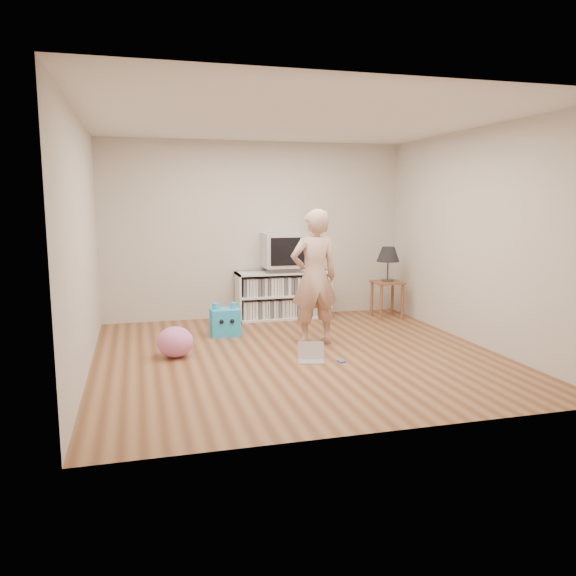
% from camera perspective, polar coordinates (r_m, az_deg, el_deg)
% --- Properties ---
extents(ground, '(4.50, 4.50, 0.00)m').
position_cam_1_polar(ground, '(6.44, 0.94, -6.80)').
color(ground, brown).
rests_on(ground, ground).
extents(walls, '(4.52, 4.52, 2.60)m').
position_cam_1_polar(walls, '(6.22, 0.98, 4.81)').
color(walls, beige).
rests_on(walls, ground).
extents(ceiling, '(4.50, 4.50, 0.01)m').
position_cam_1_polar(ceiling, '(6.27, 1.01, 16.76)').
color(ceiling, white).
rests_on(ceiling, walls).
extents(media_unit, '(1.40, 0.45, 0.70)m').
position_cam_1_polar(media_unit, '(8.38, -0.51, -0.68)').
color(media_unit, white).
rests_on(media_unit, ground).
extents(dvd_deck, '(0.45, 0.35, 0.07)m').
position_cam_1_polar(dvd_deck, '(8.31, -0.49, 1.92)').
color(dvd_deck, gray).
rests_on(dvd_deck, media_unit).
extents(crt_tv, '(0.60, 0.53, 0.50)m').
position_cam_1_polar(crt_tv, '(8.28, -0.49, 3.88)').
color(crt_tv, '#B3B3B8').
rests_on(crt_tv, dvd_deck).
extents(side_table, '(0.42, 0.42, 0.55)m').
position_cam_1_polar(side_table, '(8.52, 10.04, -0.21)').
color(side_table, brown).
rests_on(side_table, ground).
extents(table_lamp, '(0.34, 0.34, 0.52)m').
position_cam_1_polar(table_lamp, '(8.46, 10.14, 3.31)').
color(table_lamp, '#333333').
rests_on(table_lamp, side_table).
extents(person, '(0.62, 0.43, 1.64)m').
position_cam_1_polar(person, '(6.78, 2.69, 1.08)').
color(person, tan).
rests_on(person, ground).
extents(laptop, '(0.33, 0.29, 0.20)m').
position_cam_1_polar(laptop, '(6.20, 2.37, -6.90)').
color(laptop, silver).
rests_on(laptop, ground).
extents(playing_cards, '(0.08, 0.10, 0.02)m').
position_cam_1_polar(playing_cards, '(6.18, 5.43, -7.42)').
color(playing_cards, '#4A62C6').
rests_on(playing_cards, ground).
extents(plush_blue, '(0.37, 0.33, 0.43)m').
position_cam_1_polar(plush_blue, '(7.36, -6.41, -3.40)').
color(plush_blue, '#24A7E5').
rests_on(plush_blue, ground).
extents(plush_pink, '(0.49, 0.49, 0.35)m').
position_cam_1_polar(plush_pink, '(6.44, -11.39, -5.40)').
color(plush_pink, pink).
rests_on(plush_pink, ground).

